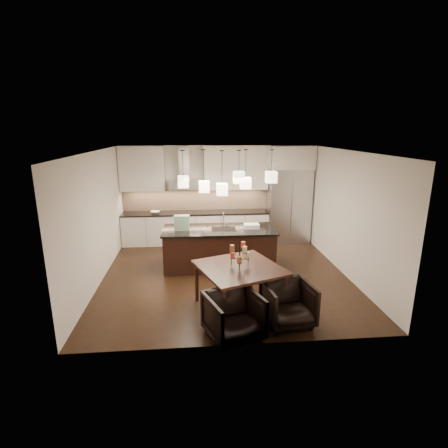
{
  "coord_description": "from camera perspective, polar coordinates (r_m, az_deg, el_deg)",
  "views": [
    {
      "loc": [
        -0.69,
        -7.46,
        3.25
      ],
      "look_at": [
        0.0,
        0.2,
        1.15
      ],
      "focal_mm": 28.0,
      "sensor_mm": 36.0,
      "label": 1
    }
  ],
  "objects": [
    {
      "name": "wall_front",
      "position": [
        5.1,
        3.0,
        -6.02
      ],
      "size": [
        5.5,
        0.02,
        2.8
      ],
      "primitive_type": "cube",
      "color": "silver",
      "rests_on": "ground"
    },
    {
      "name": "candelabra",
      "position": [
        6.32,
        2.58,
        -4.93
      ],
      "size": [
        0.51,
        0.51,
        0.49
      ],
      "primitive_type": null,
      "rotation": [
        0.0,
        0.0,
        0.35
      ],
      "color": "black",
      "rests_on": "dining_table"
    },
    {
      "name": "fridge_panel",
      "position": [
        10.26,
        10.84,
        10.67
      ],
      "size": [
        1.26,
        0.72,
        0.65
      ],
      "primitive_type": "cube",
      "color": "silver",
      "rests_on": "refrigerator"
    },
    {
      "name": "armchair_right",
      "position": [
        6.21,
        10.41,
        -12.63
      ],
      "size": [
        0.9,
        0.92,
        0.74
      ],
      "primitive_type": "imported",
      "rotation": [
        0.0,
        0.0,
        0.15
      ],
      "color": "black",
      "rests_on": "floor"
    },
    {
      "name": "wall_right",
      "position": [
        8.42,
        19.18,
        1.73
      ],
      "size": [
        0.02,
        5.5,
        2.8
      ],
      "primitive_type": "cube",
      "color": "silver",
      "rests_on": "ground"
    },
    {
      "name": "ceiling",
      "position": [
        7.51,
        0.14,
        11.91
      ],
      "size": [
        5.5,
        5.5,
        0.02
      ],
      "primitive_type": "cube",
      "color": "white",
      "rests_on": "wall_back"
    },
    {
      "name": "candle_c",
      "position": [
        6.19,
        2.52,
        -5.82
      ],
      "size": [
        0.11,
        0.11,
        0.11
      ],
      "primitive_type": "cylinder",
      "rotation": [
        0.0,
        0.0,
        0.35
      ],
      "color": "brown",
      "rests_on": "candelabra"
    },
    {
      "name": "floor",
      "position": [
        8.17,
        0.13,
        -8.24
      ],
      "size": [
        5.5,
        5.5,
        0.02
      ],
      "primitive_type": "cube",
      "color": "black",
      "rests_on": "ground"
    },
    {
      "name": "hood_canopy",
      "position": [
        10.06,
        -6.46,
        6.42
      ],
      "size": [
        0.9,
        0.52,
        0.24
      ],
      "primitive_type": "cube",
      "color": "#B7B7BA",
      "rests_on": "wall_back"
    },
    {
      "name": "island_body",
      "position": [
        8.45,
        -0.8,
        -4.04
      ],
      "size": [
        2.61,
        1.09,
        0.91
      ],
      "primitive_type": "cube",
      "rotation": [
        0.0,
        0.0,
        -0.02
      ],
      "color": "black",
      "rests_on": "floor"
    },
    {
      "name": "pendant_e",
      "position": [
        8.27,
        7.71,
        7.59
      ],
      "size": [
        0.24,
        0.24,
        0.26
      ],
      "primitive_type": "cube",
      "color": "beige",
      "rests_on": "ceiling"
    },
    {
      "name": "upper_cab_left",
      "position": [
        10.19,
        -13.25,
        8.81
      ],
      "size": [
        1.25,
        0.35,
        1.25
      ],
      "primitive_type": "cube",
      "color": "silver",
      "rests_on": "wall_back"
    },
    {
      "name": "fruit_bowl",
      "position": [
        10.16,
        -11.16,
        1.91
      ],
      "size": [
        0.29,
        0.29,
        0.06
      ],
      "primitive_type": "imported",
      "rotation": [
        0.0,
        0.0,
        -0.13
      ],
      "color": "silver",
      "rests_on": "countertop"
    },
    {
      "name": "pendant_a",
      "position": [
        8.03,
        -6.65,
        6.87
      ],
      "size": [
        0.24,
        0.24,
        0.26
      ],
      "primitive_type": "cube",
      "color": "beige",
      "rests_on": "ceiling"
    },
    {
      "name": "refrigerator",
      "position": [
        10.46,
        10.46,
        3.01
      ],
      "size": [
        1.2,
        0.72,
        2.15
      ],
      "primitive_type": "cube",
      "color": "#B7B7BA",
      "rests_on": "floor"
    },
    {
      "name": "candle_e",
      "position": [
        6.23,
        1.33,
        -3.94
      ],
      "size": [
        0.11,
        0.11,
        0.11
      ],
      "primitive_type": "cylinder",
      "rotation": [
        0.0,
        0.0,
        0.35
      ],
      "color": "brown",
      "rests_on": "candelabra"
    },
    {
      "name": "wall_left",
      "position": [
        7.96,
        -20.07,
        0.89
      ],
      "size": [
        0.02,
        5.5,
        2.8
      ],
      "primitive_type": "cube",
      "color": "silver",
      "rests_on": "ground"
    },
    {
      "name": "backsplash",
      "position": [
        10.39,
        -4.7,
        4.03
      ],
      "size": [
        4.21,
        0.02,
        0.63
      ],
      "primitive_type": "cube",
      "color": "tan",
      "rests_on": "countertop"
    },
    {
      "name": "pendant_c",
      "position": [
        7.94,
        2.43,
        7.62
      ],
      "size": [
        0.24,
        0.24,
        0.26
      ],
      "primitive_type": "cube",
      "color": "beige",
      "rests_on": "ceiling"
    },
    {
      "name": "wall_back",
      "position": [
        10.41,
        -1.27,
        5.03
      ],
      "size": [
        5.5,
        0.02,
        2.8
      ],
      "primitive_type": "cube",
      "color": "silver",
      "rests_on": "ground"
    },
    {
      "name": "tote_bag",
      "position": [
        8.21,
        -6.89,
        0.2
      ],
      "size": [
        0.36,
        0.19,
        0.35
      ],
      "primitive_type": "cube",
      "rotation": [
        0.0,
        0.0,
        -0.02
      ],
      "color": "#1B6245",
      "rests_on": "island_top"
    },
    {
      "name": "pendant_f",
      "position": [
        7.9,
        -0.32,
        5.67
      ],
      "size": [
        0.24,
        0.24,
        0.26
      ],
      "primitive_type": "cube",
      "color": "beige",
      "rests_on": "ceiling"
    },
    {
      "name": "island_top",
      "position": [
        8.3,
        -0.81,
        -0.93
      ],
      "size": [
        2.7,
        1.17,
        0.04
      ],
      "primitive_type": "cube",
      "rotation": [
        0.0,
        0.0,
        -0.02
      ],
      "color": "black",
      "rests_on": "island_body"
    },
    {
      "name": "countertop",
      "position": [
        10.17,
        -4.64,
        1.85
      ],
      "size": [
        4.21,
        0.66,
        0.04
      ],
      "primitive_type": "cube",
      "color": "black",
      "rests_on": "lower_cabinets"
    },
    {
      "name": "dining_table",
      "position": [
        6.57,
        2.51,
        -10.31
      ],
      "size": [
        1.77,
        1.77,
        0.83
      ],
      "primitive_type": null,
      "rotation": [
        0.0,
        0.0,
        0.35
      ],
      "color": "black",
      "rests_on": "floor"
    },
    {
      "name": "pendant_b",
      "position": [
        8.25,
        -3.27,
        6.11
      ],
      "size": [
        0.24,
        0.24,
        0.26
      ],
      "primitive_type": "cube",
      "color": "beige",
      "rests_on": "ceiling"
    },
    {
      "name": "hood_chimney",
      "position": [
        10.1,
        -6.55,
        9.89
      ],
      "size": [
        0.3,
        0.28,
        0.96
      ],
      "primitive_type": "cube",
      "color": "#B7B7BA",
      "rests_on": "hood_canopy"
    },
    {
      "name": "upper_cab_right",
      "position": [
        10.16,
        1.93,
        9.19
      ],
      "size": [
        1.85,
        0.35,
        1.25
      ],
      "primitive_type": "cube",
      "color": "silver",
      "rests_on": "wall_back"
    },
    {
      "name": "candle_f",
      "position": [
        6.16,
        3.4,
        -4.18
      ],
      "size": [
        0.11,
        0.11,
        0.11
      ],
      "primitive_type": "cylinder",
      "rotation": [
        0.0,
        0.0,
        0.35
      ],
      "color": "beige",
      "rests_on": "candelabra"
    },
    {
      "name": "candle_d",
      "position": [
        6.41,
        3.14,
        -3.4
      ],
      "size": [
        0.11,
        0.11,
        0.11
      ],
      "primitive_type": "cylinder",
      "rotation": [
        0.0,
        0.0,
        0.35
      ],
      "color": "#DE4A34",
      "rests_on": "candelabra"
    },
    {
      "name": "food_container",
      "position": [
        8.36,
        4.51,
        -0.33
      ],
      "size": [
        0.36,
        0.26,
        0.1
      ],
      "primitive_type": "cube",
      "rotation": [
        0.0,
        0.0,
        -0.02
      ],
      "color": "silver",
      "rests_on": "island_top"
    },
    {
      "name": "candle_b",
      "position": [
        6.41,
        1.41,
        -5.05
      ],
      "size": [
        0.11,
        0.11,
        0.11
      ],
      "primitive_type": "cylinder",
      "rotation": [
        0.0,
        0.0,
        0.35
      ],
      "color": "#DE4A34",
      "rests_on": "candelabra"
    },
    {
      "name": "faucet",
      "position": [
        8.35,
        -0.14,
        0.72
      ],
      "size": [
        0.11,
        0.25,
        0.39
      ],
      "primitive_type": null,
      "rotation": [
        0.0,
        0.0,
        -0.02
      ],
      "color": "silver",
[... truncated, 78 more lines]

